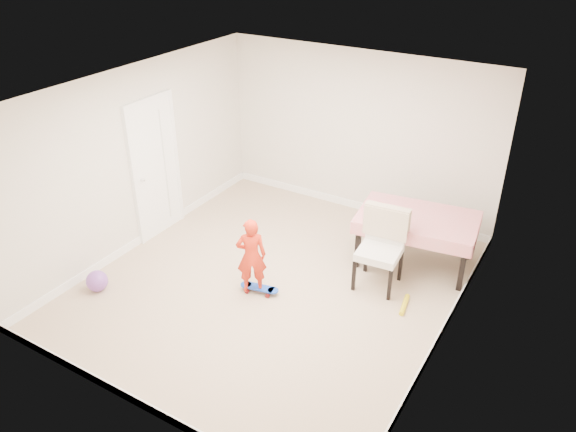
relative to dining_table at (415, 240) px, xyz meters
The scene contains 17 objects.
ground 2.04m from the dining_table, 134.94° to the right, with size 5.00×5.00×0.00m, color tan.
ceiling 2.99m from the dining_table, 134.94° to the right, with size 4.50×5.00×0.04m, color white.
wall_back 2.00m from the dining_table, 143.25° to the left, with size 4.50×0.04×2.60m, color beige.
wall_front 4.25m from the dining_table, 109.98° to the right, with size 4.50×0.04×2.60m, color beige.
wall_left 4.02m from the dining_table, 158.72° to the right, with size 0.04×5.00×2.60m, color beige.
wall_right 1.88m from the dining_table, 60.25° to the right, with size 0.04×5.00×2.60m, color beige.
door 3.86m from the dining_table, 162.88° to the right, with size 0.10×0.94×2.11m, color white.
baseboard_back 1.80m from the dining_table, 142.99° to the left, with size 4.50×0.02×0.12m, color white.
baseboard_front 4.17m from the dining_table, 109.93° to the right, with size 4.50×0.02×0.12m, color white.
baseboard_left 3.94m from the dining_table, 158.77° to the right, with size 0.02×5.00×0.12m, color white.
baseboard_right 1.67m from the dining_table, 59.95° to the right, with size 0.02×5.00×0.12m, color white.
dining_table is the anchor object (origin of this frame).
dining_chair 0.81m from the dining_table, 106.56° to the right, with size 0.58×0.66×1.07m, color white, non-canonical shape.
skateboard 2.27m from the dining_table, 130.94° to the right, with size 0.52×0.19×0.08m, color blue, non-canonical shape.
child 2.33m from the dining_table, 131.69° to the right, with size 0.38×0.25×1.04m, color red.
balloon 4.30m from the dining_table, 140.42° to the right, with size 0.28×0.28×0.28m, color purple.
foam_toy 1.10m from the dining_table, 75.65° to the right, with size 0.06×0.06×0.40m, color yellow.
Camera 1 is at (3.30, -5.16, 4.40)m, focal length 35.00 mm.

